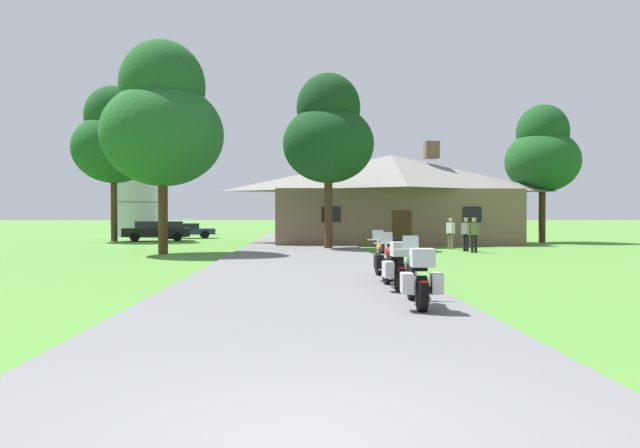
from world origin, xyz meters
The scene contains 16 objects.
ground_plane centered at (0.00, 20.00, 0.00)m, with size 500.00×500.00×0.00m, color #4C8433.
asphalt_driveway centered at (0.00, 18.00, 0.03)m, with size 6.40×80.00×0.06m, color slate.
motorcycle_green_nearest_to_camera centered at (2.16, 6.26, 0.61)m, with size 0.78×2.08×1.30m.
motorcycle_red_second_in_row centered at (2.17, 8.92, 0.61)m, with size 0.78×2.08×1.30m.
motorcycle_orange_farthest_in_row centered at (2.26, 11.08, 0.61)m, with size 0.78×2.08×1.30m.
stone_lodge centered at (5.90, 33.14, 2.97)m, with size 15.71×8.55×6.66m.
bystander_white_shirt_near_lodge centered at (7.95, 25.95, 0.93)m, with size 0.39×0.46×1.67m.
bystander_gray_shirt_beside_signpost centered at (8.23, 24.06, 0.95)m, with size 0.39×0.47×1.69m.
bystander_olive_shirt_by_tree centered at (8.32, 23.02, 0.95)m, with size 0.55×0.23×1.69m.
tree_left_near centered at (-6.41, 22.51, 6.19)m, with size 5.61×5.61×9.88m.
tree_by_lodge_front centered at (1.45, 26.30, 6.16)m, with size 4.87×4.87×9.37m.
tree_left_far centered at (-13.08, 36.24, 7.14)m, with size 5.64×5.64×10.85m.
tree_right_of_lodge centered at (16.22, 33.75, 6.02)m, with size 4.90×4.90×9.26m.
metal_silo_distant centered at (-14.47, 46.26, 3.46)m, with size 3.96×3.96×6.91m.
parked_black_suv_far_left centered at (-10.23, 36.77, 0.78)m, with size 4.90×2.87×1.40m.
parked_navy_sedan_far_left centered at (-9.05, 41.61, 0.64)m, with size 4.52×2.78×1.20m.
Camera 1 is at (-0.01, -4.29, 1.75)m, focal length 32.21 mm.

